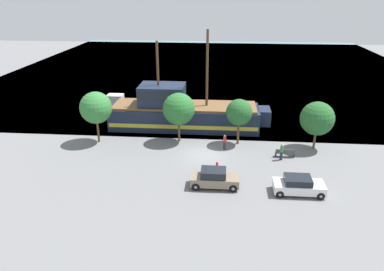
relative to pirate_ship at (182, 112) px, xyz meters
The scene contains 14 objects.
ground_plane 8.44m from the pirate_ship, 68.41° to the right, with size 160.00×160.00×0.00m, color slate.
water_surface 36.51m from the pirate_ship, 85.23° to the left, with size 80.00×80.00×0.00m, color slate.
pirate_ship is the anchor object (origin of this frame).
moored_boat_dockside 11.57m from the pirate_ship, 146.23° to the left, with size 5.30×2.02×1.99m.
parked_car_curb_front 14.71m from the pirate_ship, 73.17° to the right, with size 4.01×1.81×1.58m.
parked_car_curb_mid 18.32m from the pirate_ship, 52.83° to the right, with size 4.05×1.90×1.46m.
fire_hydrant 11.81m from the pirate_ship, 67.90° to the right, with size 0.42×0.25×0.76m.
bench_promenade_east 13.45m from the pirate_ship, 34.59° to the right, with size 1.91×0.45×0.85m.
pedestrian_walking_near 13.44m from the pirate_ship, 38.13° to the right, with size 0.32×0.32×1.70m.
pedestrian_walking_far 8.07m from the pirate_ship, 50.65° to the right, with size 0.32×0.32×1.60m.
tree_row_east 10.20m from the pirate_ship, 147.86° to the right, with size 3.37×3.37×5.54m.
tree_row_mideast 4.80m from the pirate_ship, 87.87° to the right, with size 3.40×3.40×5.37m.
tree_row_midwest 8.10m from the pirate_ship, 35.21° to the right, with size 2.75×2.75×4.90m.
tree_row_west 15.27m from the pirate_ship, 19.83° to the right, with size 3.43×3.43×4.98m.
Camera 1 is at (1.70, -34.05, 15.62)m, focal length 35.00 mm.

